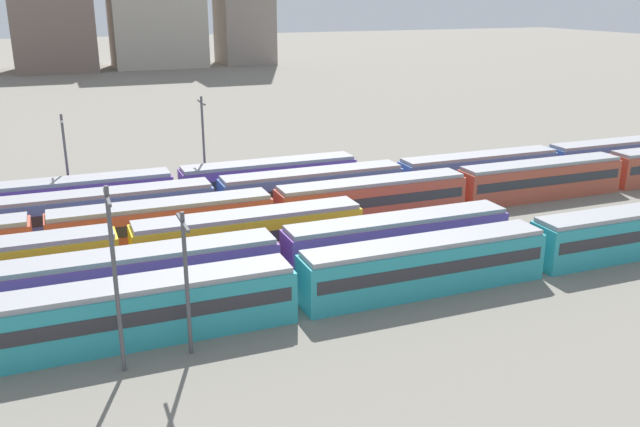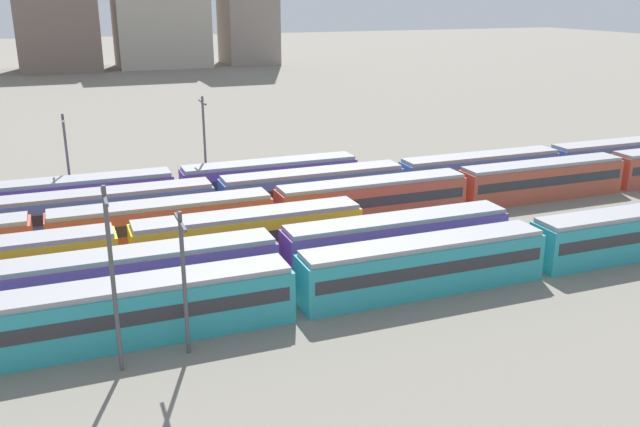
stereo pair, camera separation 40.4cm
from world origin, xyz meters
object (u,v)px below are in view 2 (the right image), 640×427
(catenary_pole_0, at_px, (112,272))
(catenary_pole_1, at_px, (205,141))
(train_track_4, at_px, (401,180))
(train_track_3, at_px, (372,199))
(train_track_5, at_px, (74,198))
(catenary_pole_2, at_px, (184,276))
(train_track_0, at_px, (536,248))
(catenary_pole_3, at_px, (67,157))
(train_track_1, at_px, (144,275))

(catenary_pole_0, xyz_separation_m, catenary_pole_1, (11.73, 32.07, -0.21))
(train_track_4, xyz_separation_m, catenary_pole_0, (-29.85, -24.08, 3.94))
(train_track_4, relative_size, catenary_pole_1, 11.05)
(train_track_3, xyz_separation_m, train_track_5, (-25.42, 10.40, -0.00))
(catenary_pole_2, bearing_deg, catenary_pole_1, 75.90)
(train_track_0, height_order, train_track_4, same)
(catenary_pole_2, bearing_deg, train_track_0, 5.96)
(catenary_pole_0, distance_m, catenary_pole_3, 32.34)
(train_track_5, bearing_deg, train_track_0, -39.66)
(train_track_0, bearing_deg, catenary_pole_1, 122.64)
(catenary_pole_0, bearing_deg, train_track_3, 37.93)
(train_track_0, height_order, catenary_pole_1, catenary_pole_1)
(train_track_5, bearing_deg, train_track_4, -9.51)
(train_track_5, height_order, catenary_pole_0, catenary_pole_0)
(train_track_0, distance_m, train_track_4, 20.80)
(train_track_5, xyz_separation_m, catenary_pole_1, (12.92, 2.79, 3.74))
(catenary_pole_0, height_order, catenary_pole_3, catenary_pole_0)
(catenary_pole_2, relative_size, catenary_pole_3, 0.93)
(catenary_pole_2, xyz_separation_m, catenary_pole_3, (-5.17, 31.78, 0.31))
(catenary_pole_1, relative_size, catenary_pole_2, 1.18)
(train_track_3, relative_size, train_track_5, 1.68)
(catenary_pole_1, xyz_separation_m, catenary_pole_3, (-13.09, 0.24, -0.51))
(train_track_0, relative_size, train_track_5, 2.02)
(train_track_1, xyz_separation_m, train_track_3, (21.78, 10.40, 0.00))
(train_track_3, height_order, catenary_pole_2, catenary_pole_2)
(train_track_3, height_order, train_track_5, same)
(train_track_0, xyz_separation_m, catenary_pole_3, (-31.53, 29.03, 3.23))
(train_track_0, height_order, train_track_5, same)
(train_track_1, bearing_deg, catenary_pole_1, 68.53)
(train_track_3, height_order, catenary_pole_0, catenary_pole_0)
(catenary_pole_0, bearing_deg, train_track_5, 92.33)
(train_track_1, xyz_separation_m, catenary_pole_2, (1.36, -7.95, 2.92))
(catenary_pole_3, bearing_deg, train_track_3, -27.70)
(catenary_pole_3, bearing_deg, train_track_0, -42.64)
(train_track_4, distance_m, train_track_5, 31.47)
(train_track_0, relative_size, train_track_1, 2.02)
(train_track_3, relative_size, train_track_4, 0.83)
(train_track_1, height_order, catenary_pole_3, catenary_pole_3)
(train_track_4, height_order, catenary_pole_1, catenary_pole_1)
(train_track_1, xyz_separation_m, train_track_4, (27.40, 15.60, 0.00))
(train_track_3, xyz_separation_m, catenary_pole_2, (-20.42, -18.35, 2.92))
(train_track_4, distance_m, catenary_pole_2, 35.23)
(train_track_3, xyz_separation_m, catenary_pole_1, (-12.50, 13.19, 3.74))
(train_track_1, height_order, train_track_4, same)
(train_track_4, relative_size, catenary_pole_0, 10.63)
(train_track_4, bearing_deg, catenary_pole_0, -141.11)
(train_track_4, bearing_deg, catenary_pole_3, 165.23)
(train_track_0, xyz_separation_m, train_track_1, (-27.72, 5.20, -0.00))
(train_track_4, relative_size, catenary_pole_2, 13.10)
(train_track_1, relative_size, catenary_pole_0, 5.27)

